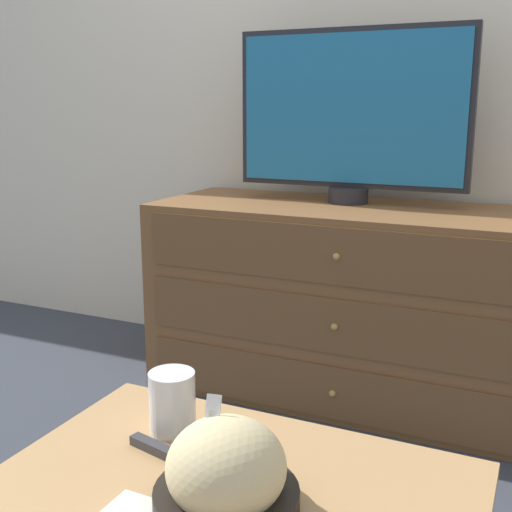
# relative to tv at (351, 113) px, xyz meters

# --- Properties ---
(ground_plane) EXTENTS (12.00, 12.00, 0.00)m
(ground_plane) POSITION_rel_tv_xyz_m (-0.05, 0.23, -1.05)
(ground_plane) COLOR #383D47
(wall_back) EXTENTS (12.00, 0.05, 2.60)m
(wall_back) POSITION_rel_tv_xyz_m (-0.05, 0.25, 0.25)
(wall_back) COLOR silver
(wall_back) RESTS_ON ground_plane
(dresser) EXTENTS (1.54, 0.59, 0.72)m
(dresser) POSITION_rel_tv_xyz_m (0.08, -0.09, -0.69)
(dresser) COLOR brown
(dresser) RESTS_ON ground_plane
(tv) EXTENTS (0.87, 0.15, 0.63)m
(tv) POSITION_rel_tv_xyz_m (0.00, 0.00, 0.00)
(tv) COLOR #232328
(tv) RESTS_ON dresser
(takeout_bowl) EXTENTS (0.23, 0.23, 0.18)m
(takeout_bowl) POSITION_rel_tv_xyz_m (0.28, -1.56, -0.52)
(takeout_bowl) COLOR black
(takeout_bowl) RESTS_ON coffee_table
(drink_cup) EXTENTS (0.09, 0.09, 0.12)m
(drink_cup) POSITION_rel_tv_xyz_m (0.07, -1.38, -0.53)
(drink_cup) COLOR beige
(drink_cup) RESTS_ON coffee_table
(remote_control) EXTENTS (0.17, 0.06, 0.02)m
(remote_control) POSITION_rel_tv_xyz_m (0.11, -1.46, -0.57)
(remote_control) COLOR #38383D
(remote_control) RESTS_ON coffee_table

